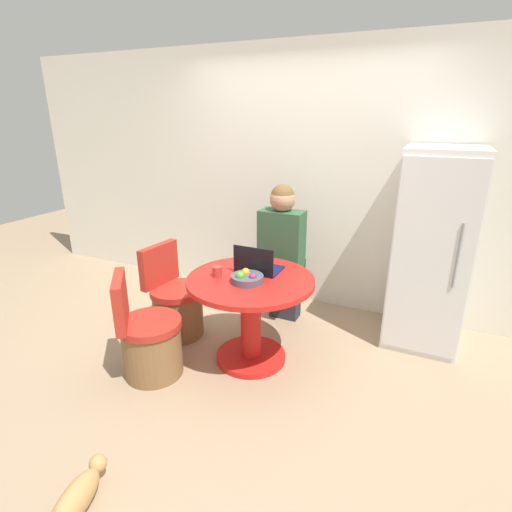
% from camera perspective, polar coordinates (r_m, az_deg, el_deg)
% --- Properties ---
extents(ground_plane, '(12.00, 12.00, 0.00)m').
position_cam_1_polar(ground_plane, '(3.38, -1.90, -15.38)').
color(ground_plane, '#9E8466').
extents(wall_back, '(7.00, 0.06, 2.60)m').
position_cam_1_polar(wall_back, '(4.14, 6.99, 10.68)').
color(wall_back, silver).
rests_on(wall_back, ground_plane).
extents(refrigerator, '(0.61, 0.67, 1.70)m').
position_cam_1_polar(refrigerator, '(3.69, 23.85, 0.74)').
color(refrigerator, white).
rests_on(refrigerator, ground_plane).
extents(dining_table, '(1.00, 1.00, 0.73)m').
position_cam_1_polar(dining_table, '(3.22, -0.76, -7.35)').
color(dining_table, red).
rests_on(dining_table, ground_plane).
extents(chair_left_side, '(0.49, 0.48, 0.84)m').
position_cam_1_polar(chair_left_side, '(3.75, -11.35, -7.02)').
color(chair_left_side, brown).
rests_on(chair_left_side, ground_plane).
extents(chair_near_left_corner, '(0.55, 0.55, 0.84)m').
position_cam_1_polar(chair_near_left_corner, '(3.25, -15.03, -11.83)').
color(chair_near_left_corner, brown).
rests_on(chair_near_left_corner, ground_plane).
extents(person_seated, '(0.40, 0.37, 1.36)m').
position_cam_1_polar(person_seated, '(3.73, 3.87, 1.20)').
color(person_seated, '#2D2D38').
rests_on(person_seated, ground_plane).
extents(laptop, '(0.34, 0.26, 0.23)m').
position_cam_1_polar(laptop, '(3.21, 0.27, -1.49)').
color(laptop, '#141947').
rests_on(laptop, dining_table).
extents(fruit_bowl, '(0.25, 0.25, 0.10)m').
position_cam_1_polar(fruit_bowl, '(3.02, -1.33, -3.15)').
color(fruit_bowl, '#4C4C56').
rests_on(fruit_bowl, dining_table).
extents(coffee_cup, '(0.07, 0.07, 0.08)m').
position_cam_1_polar(coffee_cup, '(3.14, -5.57, -2.22)').
color(coffee_cup, '#B2332D').
rests_on(coffee_cup, dining_table).
extents(cat, '(0.21, 0.50, 0.17)m').
position_cam_1_polar(cat, '(2.56, -24.24, -28.99)').
color(cat, tan).
rests_on(cat, ground_plane).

